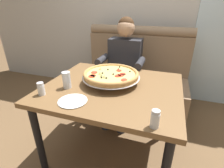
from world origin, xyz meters
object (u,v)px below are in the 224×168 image
Objects in this scene: pizza at (111,75)px; plate_near_left at (73,100)px; diner_main at (123,65)px; shaker_oregano at (41,90)px; drinking_glass at (67,81)px; shaker_pepper_flakes at (155,120)px; booth_bench at (133,81)px; dining_table at (112,95)px; patio_chair at (216,56)px.

plate_near_left is (-0.16, -0.40, -0.07)m from pizza.
diner_main is 1.09m from shaker_oregano.
plate_near_left is 1.53× the size of drinking_glass.
booth_bench is at bearing 106.08° from shaker_pepper_flakes.
dining_table is 0.40m from plate_near_left.
patio_chair is (1.30, 2.25, -0.31)m from pizza.
pizza is at bearing 41.35° from shaker_oregano.
pizza is at bearing 68.34° from plate_near_left.
dining_table is 1.34× the size of patio_chair.
booth_bench is 1.24m from drinking_glass.
plate_near_left is at bearing 170.46° from shaker_pepper_flakes.
patio_chair is at bearing 46.78° from booth_bench.
dining_table is 0.59m from shaker_oregano.
shaker_oregano is 0.88m from shaker_pepper_flakes.
shaker_pepper_flakes is at bearing -7.34° from shaker_oregano.
diner_main is at bearing 84.57° from plate_near_left.
drinking_glass is (-0.35, -1.11, 0.42)m from booth_bench.
pizza reaches higher than plate_near_left.
pizza is 0.38m from drinking_glass.
dining_table is at bearing 34.25° from shaker_oregano.
dining_table is (0.00, -0.96, 0.27)m from booth_bench.
shaker_oregano is at bearing -110.20° from booth_bench.
booth_bench is 12.93× the size of shaker_pepper_flakes.
shaker_oregano is at bearing -123.46° from patio_chair.
pizza reaches higher than shaker_oregano.
dining_table is at bearing -62.16° from pizza.
shaker_pepper_flakes is (0.40, -1.39, 0.41)m from booth_bench.
plate_near_left is 3.03m from patio_chair.
drinking_glass reaches higher than shaker_oregano.
drinking_glass is (-0.26, -0.85, 0.11)m from diner_main.
booth_bench reaches higher than pizza.
patio_chair is at bearing 61.25° from dining_table.
shaker_pepper_flakes reaches higher than plate_near_left.
diner_main is 0.65m from pizza.
shaker_pepper_flakes is 0.13× the size of patio_chair.
drinking_glass is (-0.35, -0.15, 0.15)m from dining_table.
diner_main is 2.12m from patio_chair.
plate_near_left is at bearing -98.43° from booth_bench.
booth_bench is at bearing 87.84° from pizza.
shaker_oregano is 0.28m from plate_near_left.
dining_table is 2.64m from patio_chair.
drinking_glass is at bearing -106.85° from diner_main.
booth_bench is at bearing 90.00° from dining_table.
booth_bench is 1.00m from pizza.
pizza is 4.97× the size of shaker_oregano.
plate_near_left is at bearing -49.18° from drinking_glass.
patio_chair is at bearing 56.54° from shaker_oregano.
pizza is at bearing 117.84° from dining_table.
diner_main is 11.33× the size of shaker_pepper_flakes.
shaker_oregano is at bearing -125.45° from drinking_glass.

